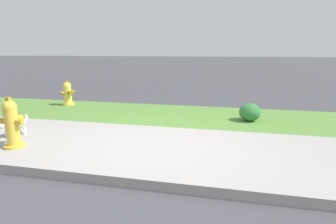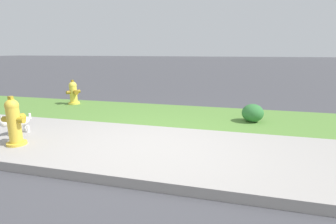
# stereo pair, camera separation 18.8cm
# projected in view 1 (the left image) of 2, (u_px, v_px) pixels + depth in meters

# --- Properties ---
(ground_plane) EXTENTS (120.00, 120.00, 0.00)m
(ground_plane) POSITION_uv_depth(u_px,v_px,m) (151.00, 147.00, 3.96)
(ground_plane) COLOR #424247
(sidewalk_pavement) EXTENTS (18.00, 2.13, 0.01)m
(sidewalk_pavement) POSITION_uv_depth(u_px,v_px,m) (151.00, 147.00, 3.95)
(sidewalk_pavement) COLOR #9E9993
(sidewalk_pavement) RESTS_ON ground
(grass_verge) EXTENTS (18.00, 2.05, 0.01)m
(grass_verge) POSITION_uv_depth(u_px,v_px,m) (176.00, 115.00, 5.94)
(grass_verge) COLOR #568438
(grass_verge) RESTS_ON ground
(street_curb) EXTENTS (18.00, 0.16, 0.12)m
(street_curb) POSITION_uv_depth(u_px,v_px,m) (122.00, 179.00, 2.85)
(street_curb) COLOR #9E9993
(street_curb) RESTS_ON ground
(fire_hydrant_near_corner) EXTENTS (0.35, 0.37, 0.66)m
(fire_hydrant_near_corner) POSITION_uv_depth(u_px,v_px,m) (68.00, 93.00, 6.95)
(fire_hydrant_near_corner) COLOR yellow
(fire_hydrant_near_corner) RESTS_ON ground
(fire_hydrant_far_end) EXTENTS (0.37, 0.34, 0.77)m
(fire_hydrant_far_end) POSITION_uv_depth(u_px,v_px,m) (12.00, 124.00, 3.87)
(fire_hydrant_far_end) COLOR gold
(fire_hydrant_far_end) RESTS_ON ground
(small_white_dog) EXTENTS (0.29, 0.52, 0.38)m
(small_white_dog) POSITION_uv_depth(u_px,v_px,m) (12.00, 124.00, 4.38)
(small_white_dog) COLOR white
(small_white_dog) RESTS_ON ground
(shrub_bush_far_verge) EXTENTS (0.43, 0.43, 0.37)m
(shrub_bush_far_verge) POSITION_uv_depth(u_px,v_px,m) (250.00, 112.00, 5.40)
(shrub_bush_far_verge) COLOR #337538
(shrub_bush_far_verge) RESTS_ON ground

